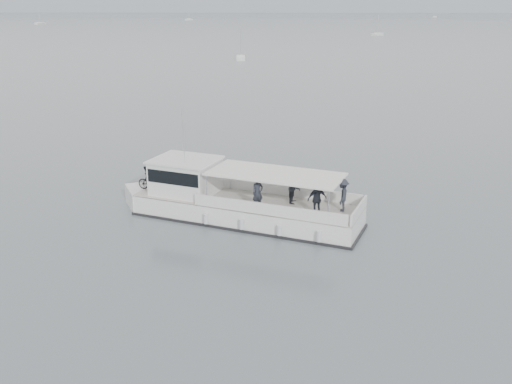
{
  "coord_description": "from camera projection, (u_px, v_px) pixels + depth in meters",
  "views": [
    {
      "loc": [
        0.73,
        -29.65,
        11.12
      ],
      "look_at": [
        -0.41,
        -1.45,
        1.6
      ],
      "focal_mm": 40.0,
      "sensor_mm": 36.0,
      "label": 1
    }
  ],
  "objects": [
    {
      "name": "ground",
      "position": [
        264.0,
        211.0,
        31.65
      ],
      "size": [
        1400.0,
        1400.0,
        0.0
      ],
      "primitive_type": "plane",
      "color": "slate",
      "rests_on": "ground"
    },
    {
      "name": "tour_boat",
      "position": [
        226.0,
        201.0,
        30.45
      ],
      "size": [
        13.49,
        7.36,
        5.77
      ],
      "rotation": [
        0.0,
        0.0,
        -0.35
      ],
      "color": "white",
      "rests_on": "ground"
    },
    {
      "name": "moored_fleet",
      "position": [
        212.0,
        29.0,
        226.64
      ],
      "size": [
        405.48,
        327.25,
        11.17
      ],
      "color": "white",
      "rests_on": "ground"
    }
  ]
}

